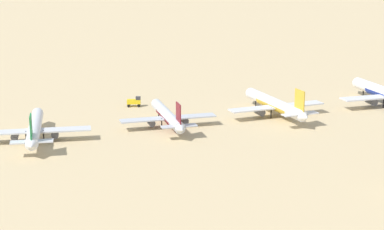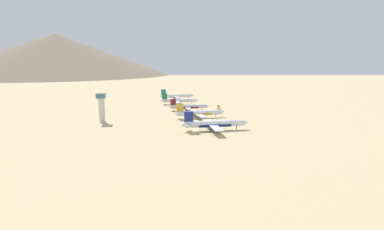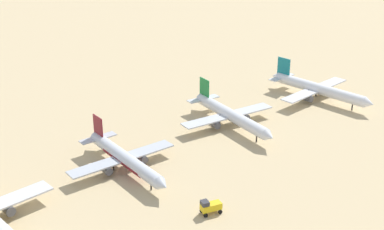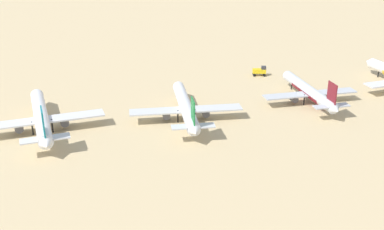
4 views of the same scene
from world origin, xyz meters
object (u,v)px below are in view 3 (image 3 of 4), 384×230
Objects in this scene: parked_jet_4 at (318,89)px; service_truck at (210,206)px; parked_jet_3 at (230,115)px; parked_jet_2 at (124,158)px.

parked_jet_4 is 89.66m from service_truck.
parked_jet_3 is 0.96× the size of parked_jet_4.
parked_jet_3 is 43.53m from parked_jet_4.
parked_jet_4 reaches higher than parked_jet_2.
parked_jet_2 reaches higher than service_truck.
parked_jet_3 is 7.78× the size of service_truck.
parked_jet_2 is at bearing -169.07° from service_truck.
parked_jet_3 reaches higher than parked_jet_2.
service_truck is at bearing -45.39° from parked_jet_3.
parked_jet_3 reaches higher than service_truck.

